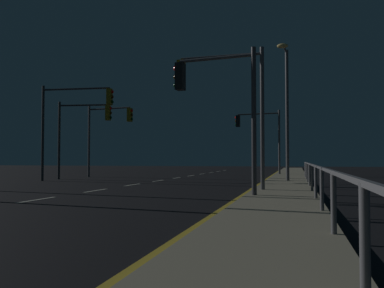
% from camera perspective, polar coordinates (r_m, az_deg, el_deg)
% --- Properties ---
extents(ground_plane, '(112.00, 112.00, 0.00)m').
position_cam_1_polar(ground_plane, '(21.81, -7.56, -5.45)').
color(ground_plane, black).
rests_on(ground_plane, ground).
extents(sidewalk_right, '(2.34, 77.00, 0.14)m').
position_cam_1_polar(sidewalk_right, '(20.30, 12.68, -5.48)').
color(sidewalk_right, gray).
rests_on(sidewalk_right, ground).
extents(lane_markings_center, '(0.14, 50.00, 0.01)m').
position_cam_1_polar(lane_markings_center, '(25.09, -4.61, -5.01)').
color(lane_markings_center, silver).
rests_on(lane_markings_center, ground).
extents(lane_edge_line, '(0.14, 53.00, 0.01)m').
position_cam_1_polar(lane_edge_line, '(25.36, 9.72, -4.95)').
color(lane_edge_line, gold).
rests_on(lane_edge_line, ground).
extents(traffic_light_mid_left, '(3.60, 0.41, 5.47)m').
position_cam_1_polar(traffic_light_mid_left, '(16.69, 4.33, 7.17)').
color(traffic_light_mid_left, '#4C4C51').
rests_on(traffic_light_mid_left, sidewalk_right).
extents(traffic_light_mid_right, '(4.49, 0.55, 5.69)m').
position_cam_1_polar(traffic_light_mid_right, '(25.77, -15.91, 4.10)').
color(traffic_light_mid_right, '#2D3033').
rests_on(traffic_light_mid_right, ground).
extents(traffic_light_far_right, '(3.62, 0.67, 5.03)m').
position_cam_1_polar(traffic_light_far_right, '(33.91, 9.10, 1.98)').
color(traffic_light_far_right, '#4C4C51').
rests_on(traffic_light_far_right, sidewalk_right).
extents(traffic_light_near_left, '(3.59, 0.62, 5.02)m').
position_cam_1_polar(traffic_light_near_left, '(27.90, -14.65, 2.59)').
color(traffic_light_near_left, '#2D3033').
rests_on(traffic_light_near_left, ground).
extents(traffic_light_far_center, '(2.91, 0.62, 4.81)m').
position_cam_1_polar(traffic_light_far_center, '(14.21, 3.35, 6.81)').
color(traffic_light_far_center, '#38383D').
rests_on(traffic_light_far_center, sidewalk_right).
extents(traffic_light_far_left, '(3.71, 0.77, 5.17)m').
position_cam_1_polar(traffic_light_far_left, '(30.64, -11.36, 2.36)').
color(traffic_light_far_left, '#4C4C51').
rests_on(traffic_light_far_left, ground).
extents(street_lamp_corner, '(0.56, 2.13, 7.12)m').
position_cam_1_polar(street_lamp_corner, '(23.18, 12.69, 5.81)').
color(street_lamp_corner, '#4C4C51').
rests_on(street_lamp_corner, sidewalk_right).
extents(barrier_fence, '(0.09, 27.47, 0.98)m').
position_cam_1_polar(barrier_fence, '(14.46, 16.19, -3.62)').
color(barrier_fence, '#59595E').
rests_on(barrier_fence, sidewalk_right).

